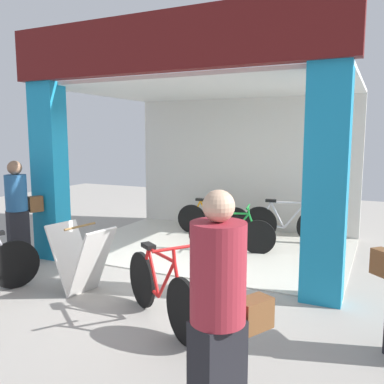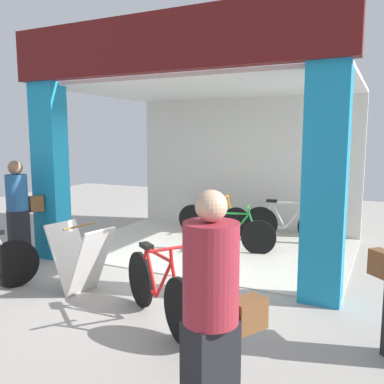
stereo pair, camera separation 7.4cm
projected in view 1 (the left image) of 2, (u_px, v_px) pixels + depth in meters
The scene contains 9 objects.
ground_plane at pixel (167, 276), 6.13m from camera, with size 17.87×17.87×0.00m, color #9E9991.
shop_facade at pixel (211, 142), 7.37m from camera, with size 5.13×3.82×3.71m.
bicycle_inside_0 at pixel (213, 219), 8.59m from camera, with size 1.56×0.43×0.86m.
bicycle_inside_1 at pixel (286, 223), 7.98m from camera, with size 1.72×0.47×0.95m.
bicycle_inside_2 at pixel (231, 234), 7.29m from camera, with size 1.54×0.44×0.86m.
bicycle_parked_0 at pixel (160, 290), 4.53m from camera, with size 1.44×1.02×0.95m.
sandwich_board_sign at pixel (81, 259), 5.42m from camera, with size 0.91×0.63×0.92m.
pedestrian_1 at pixel (220, 317), 2.66m from camera, with size 0.53×0.68×1.74m.
pedestrian_3 at pixel (18, 211), 6.53m from camera, with size 0.46×0.61×1.68m.
Camera 1 is at (2.84, -5.18, 2.08)m, focal length 38.45 mm.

